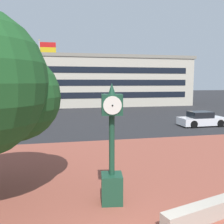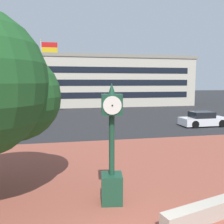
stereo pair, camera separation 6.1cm
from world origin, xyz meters
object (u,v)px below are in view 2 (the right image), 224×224
at_px(civic_building, 101,81).
at_px(flagpole_primary, 44,70).
at_px(car_street_near, 10,122).
at_px(car_street_mid, 203,120).
at_px(street_clock, 112,154).

bearing_deg(civic_building, flagpole_primary, -123.98).
height_order(car_street_near, car_street_mid, same).
distance_m(street_clock, car_street_near, 15.01).
bearing_deg(car_street_near, car_street_mid, 82.87).
height_order(car_street_mid, flagpole_primary, flagpole_primary).
bearing_deg(car_street_mid, flagpole_primary, -125.20).
relative_size(street_clock, car_street_mid, 0.94).
xyz_separation_m(car_street_near, civic_building, (10.73, 20.31, 3.44)).
bearing_deg(car_street_mid, street_clock, -41.85).
bearing_deg(street_clock, car_street_near, 120.74).
bearing_deg(street_clock, civic_building, 89.88).
height_order(street_clock, flagpole_primary, flagpole_primary).
height_order(street_clock, car_street_mid, street_clock).
height_order(car_street_near, flagpole_primary, flagpole_primary).
bearing_deg(car_street_near, civic_building, 152.04).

